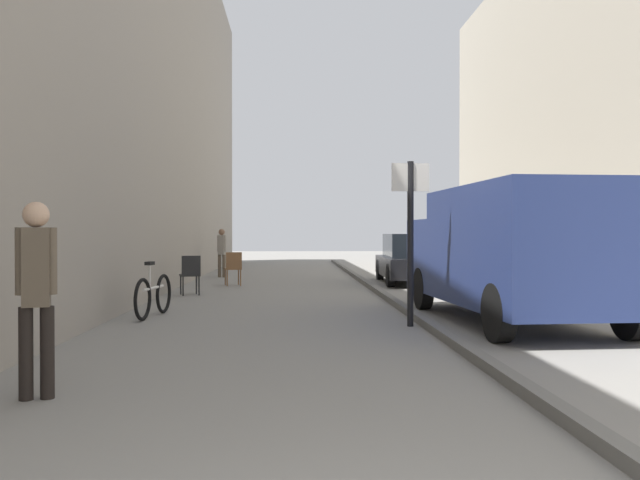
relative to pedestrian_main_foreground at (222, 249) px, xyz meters
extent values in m
plane|color=gray|center=(2.87, -8.06, -0.93)|extent=(80.00, 80.00, 0.00)
cube|color=gray|center=(-2.25, -8.06, 4.94)|extent=(3.03, 40.00, 11.74)
cube|color=#615F5B|center=(4.45, -8.06, -0.87)|extent=(0.16, 40.00, 0.12)
cylinder|color=brown|center=(-0.08, 0.03, -0.55)|extent=(0.11, 0.11, 0.76)
cylinder|color=brown|center=(0.08, -0.03, -0.55)|extent=(0.11, 0.11, 0.76)
cube|color=gray|center=(0.00, 0.00, 0.15)|extent=(0.26, 0.23, 0.65)
cylinder|color=gray|center=(-0.11, 0.04, 0.20)|extent=(0.09, 0.09, 0.55)
cylinder|color=gray|center=(0.11, -0.04, 0.20)|extent=(0.09, 0.09, 0.55)
sphere|color=brown|center=(0.00, 0.00, 0.58)|extent=(0.21, 0.21, 0.21)
cylinder|color=black|center=(0.00, -16.17, -0.52)|extent=(0.12, 0.12, 0.82)
cylinder|color=black|center=(0.17, -16.13, -0.52)|extent=(0.12, 0.12, 0.82)
cube|color=brown|center=(0.09, -16.15, 0.24)|extent=(0.27, 0.24, 0.70)
cylinder|color=brown|center=(-0.03, -16.18, 0.29)|extent=(0.10, 0.10, 0.59)
cylinder|color=brown|center=(0.21, -16.12, 0.29)|extent=(0.10, 0.10, 0.59)
sphere|color=tan|center=(0.09, -16.15, 0.70)|extent=(0.23, 0.23, 0.23)
cube|color=navy|center=(5.97, -12.00, 0.34)|extent=(2.30, 4.12, 1.86)
cube|color=navy|center=(5.80, -9.23, 0.11)|extent=(2.16, 1.68, 1.39)
cube|color=black|center=(5.77, -8.69, 0.41)|extent=(1.74, 0.14, 0.61)
cylinder|color=black|center=(4.88, -9.44, -0.53)|extent=(0.27, 0.81, 0.80)
cylinder|color=black|center=(6.74, -9.33, -0.53)|extent=(0.27, 0.81, 0.80)
cylinder|color=black|center=(5.11, -13.36, -0.53)|extent=(0.27, 0.81, 0.80)
cylinder|color=black|center=(6.98, -13.25, -0.53)|extent=(0.27, 0.81, 0.80)
cube|color=black|center=(5.89, -2.85, -0.44)|extent=(1.94, 4.26, 0.55)
cube|color=black|center=(5.89, -2.85, 0.18)|extent=(1.59, 2.57, 0.68)
cylinder|color=black|center=(5.12, -1.40, -0.61)|extent=(0.22, 0.65, 0.64)
cylinder|color=black|center=(6.76, -1.45, -0.61)|extent=(0.22, 0.65, 0.64)
cylinder|color=black|center=(5.02, -4.26, -0.61)|extent=(0.22, 0.65, 0.64)
cylinder|color=black|center=(6.66, -4.31, -0.61)|extent=(0.22, 0.65, 0.64)
cylinder|color=black|center=(4.21, -11.76, 0.37)|extent=(0.10, 0.10, 2.60)
cube|color=white|center=(4.21, -11.76, 1.42)|extent=(0.60, 0.07, 0.44)
torus|color=black|center=(-0.01, -9.89, -0.57)|extent=(0.16, 0.72, 0.72)
torus|color=black|center=(-0.16, -10.93, -0.57)|extent=(0.16, 0.72, 0.72)
cylinder|color=silver|center=(-0.09, -10.41, -0.42)|extent=(0.18, 0.94, 0.05)
cylinder|color=silver|center=(-0.11, -10.60, -0.20)|extent=(0.04, 0.04, 0.40)
cube|color=black|center=(-0.11, -10.60, 0.02)|extent=(0.13, 0.25, 0.06)
cylinder|color=black|center=(-0.33, -6.16, -0.71)|extent=(0.04, 0.04, 0.45)
cylinder|color=black|center=(0.03, -6.05, -0.71)|extent=(0.04, 0.04, 0.45)
cylinder|color=black|center=(-0.21, -6.52, -0.71)|extent=(0.04, 0.04, 0.45)
cylinder|color=black|center=(0.14, -6.40, -0.71)|extent=(0.04, 0.04, 0.45)
cube|color=black|center=(-0.09, -6.28, -0.46)|extent=(0.55, 0.55, 0.04)
cube|color=black|center=(-0.03, -6.47, -0.22)|extent=(0.43, 0.17, 0.45)
cylinder|color=brown|center=(0.45, -3.34, -0.71)|extent=(0.04, 0.04, 0.45)
cylinder|color=brown|center=(0.82, -3.25, -0.71)|extent=(0.04, 0.04, 0.45)
cylinder|color=brown|center=(0.54, -3.70, -0.71)|extent=(0.04, 0.04, 0.45)
cylinder|color=brown|center=(0.91, -3.62, -0.71)|extent=(0.04, 0.04, 0.45)
cube|color=brown|center=(0.68, -3.48, -0.46)|extent=(0.53, 0.53, 0.04)
cube|color=brown|center=(0.73, -3.67, -0.22)|extent=(0.44, 0.14, 0.45)
camera|label=1|loc=(2.34, -22.05, 0.54)|focal=36.97mm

